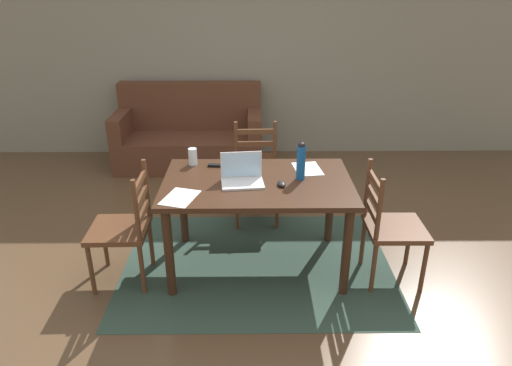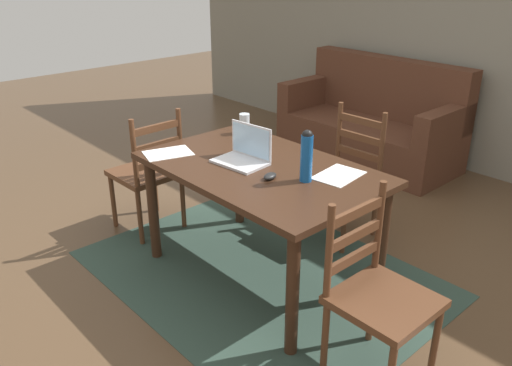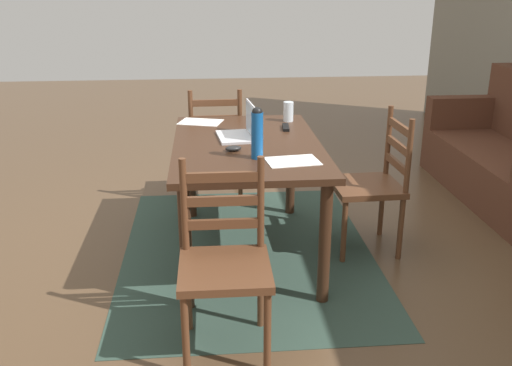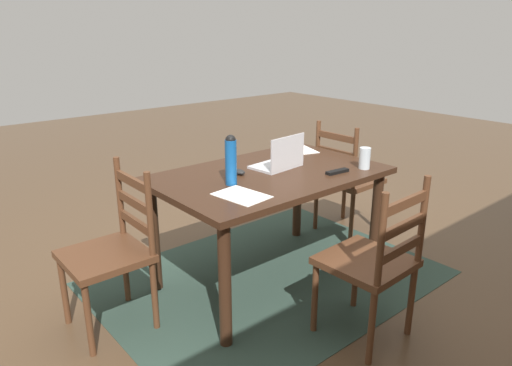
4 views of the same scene
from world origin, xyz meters
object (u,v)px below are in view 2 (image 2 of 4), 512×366
object	(u,v)px
dining_table	(261,181)
drinking_glass	(244,124)
chair_right_near	(378,295)
computer_mouse	(270,176)
water_bottle	(307,155)
tv_remote	(260,141)
chair_left_near	(148,173)
couch	(372,124)
laptop	(245,153)
chair_far_head	(344,176)

from	to	relation	value
dining_table	drinking_glass	size ratio (longest dim) A/B	10.34
chair_right_near	drinking_glass	world-z (taller)	chair_right_near
drinking_glass	computer_mouse	size ratio (longest dim) A/B	1.42
water_bottle	tv_remote	xyz separation A→B (m)	(-0.66, 0.26, -0.15)
chair_left_near	drinking_glass	world-z (taller)	chair_left_near
computer_mouse	tv_remote	bearing A→B (deg)	129.09
chair_left_near	couch	size ratio (longest dim) A/B	0.53
laptop	computer_mouse	distance (m)	0.31
computer_mouse	tv_remote	size ratio (longest dim) A/B	0.59
chair_right_near	tv_remote	xyz separation A→B (m)	(-1.35, 0.48, 0.32)
chair_right_near	laptop	size ratio (longest dim) A/B	2.79
couch	tv_remote	bearing A→B (deg)	-76.02
chair_right_near	tv_remote	size ratio (longest dim) A/B	5.59
chair_far_head	water_bottle	bearing A→B (deg)	-67.10
drinking_glass	couch	bearing A→B (deg)	98.33
chair_far_head	tv_remote	world-z (taller)	chair_far_head
tv_remote	dining_table	bearing A→B (deg)	-126.88
chair_right_near	dining_table	bearing A→B (deg)	169.71
laptop	water_bottle	xyz separation A→B (m)	(0.46, 0.06, 0.10)
water_bottle	laptop	bearing A→B (deg)	-172.83
chair_far_head	laptop	world-z (taller)	laptop
water_bottle	chair_right_near	bearing A→B (deg)	-17.81
chair_left_near	tv_remote	distance (m)	0.91
dining_table	chair_far_head	bearing A→B (deg)	90.10
chair_left_near	laptop	bearing A→B (deg)	10.19
laptop	tv_remote	size ratio (longest dim) A/B	2.01
dining_table	chair_left_near	xyz separation A→B (m)	(-1.02, -0.19, -0.21)
chair_left_near	laptop	distance (m)	0.99
chair_left_near	chair_right_near	world-z (taller)	same
chair_right_near	tv_remote	distance (m)	1.47
chair_right_near	couch	world-z (taller)	couch
couch	drinking_glass	xyz separation A→B (m)	(0.29, -1.98, 0.49)
couch	computer_mouse	xyz separation A→B (m)	(1.01, -2.41, 0.44)
drinking_glass	computer_mouse	world-z (taller)	drinking_glass
chair_left_near	computer_mouse	bearing A→B (deg)	4.24
dining_table	chair_far_head	world-z (taller)	chair_far_head
couch	laptop	distance (m)	2.49
chair_right_near	water_bottle	bearing A→B (deg)	162.19
chair_far_head	tv_remote	bearing A→B (deg)	-120.63
drinking_glass	water_bottle	bearing A→B (deg)	-19.31
chair_far_head	couch	size ratio (longest dim) A/B	0.53
chair_left_near	tv_remote	world-z (taller)	chair_left_near
chair_far_head	couch	xyz separation A→B (m)	(-0.83, 1.48, -0.11)
chair_right_near	couch	distance (m)	3.12
tv_remote	laptop	bearing A→B (deg)	-141.68
chair_right_near	computer_mouse	bearing A→B (deg)	173.90
chair_far_head	drinking_glass	distance (m)	0.82
tv_remote	chair_far_head	bearing A→B (deg)	-25.27
laptop	couch	bearing A→B (deg)	106.85
chair_far_head	computer_mouse	xyz separation A→B (m)	(0.18, -0.93, 0.33)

